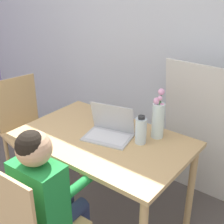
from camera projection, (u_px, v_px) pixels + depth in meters
wall_back at (141, 38)px, 2.68m from camera, size 6.40×0.05×2.50m
dining_table at (104, 149)px, 2.19m from camera, size 1.18×0.75×0.74m
chair_spare at (26, 129)px, 2.83m from camera, size 0.47×0.47×0.93m
person_seated at (46, 191)px, 1.73m from camera, size 0.31×0.43×1.08m
laptop at (110, 129)px, 2.15m from camera, size 0.36×0.29×0.22m
flower_vase at (158, 117)px, 2.10m from camera, size 0.09×0.09×0.35m
water_bottle at (141, 130)px, 2.05m from camera, size 0.08×0.08×0.20m
cardboard_panel at (215, 140)px, 2.42m from camera, size 0.85×0.18×1.19m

